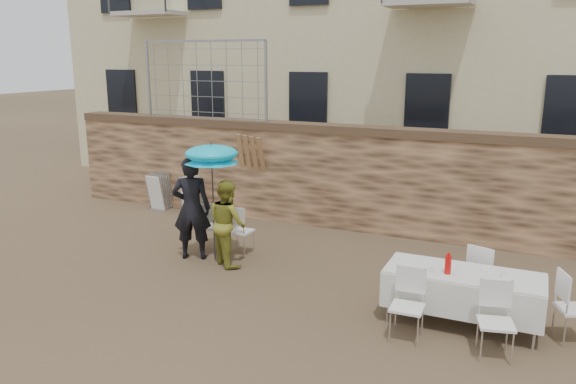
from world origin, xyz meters
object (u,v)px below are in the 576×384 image
at_px(table_chair_front_left, 407,306).
at_px(couple_chair_left, 209,225).
at_px(man_suit, 192,208).
at_px(table_chair_front_right, 496,322).
at_px(soda_bottle, 448,265).
at_px(table_chair_back, 483,274).
at_px(couple_chair_right, 240,230).
at_px(banquet_table, 464,275).
at_px(umbrella, 212,157).
at_px(table_chair_side, 575,307).
at_px(chair_stack_right, 196,193).
at_px(woman_dress, 228,223).
at_px(chair_stack_left, 165,189).

bearing_deg(table_chair_front_left, couple_chair_left, 153.66).
bearing_deg(man_suit, table_chair_front_right, 143.02).
relative_size(soda_bottle, table_chair_back, 0.27).
height_order(couple_chair_right, banquet_table, couple_chair_right).
xyz_separation_m(couple_chair_left, table_chair_back, (5.11, -0.45, 0.00)).
bearing_deg(table_chair_front_left, umbrella, 156.92).
relative_size(umbrella, table_chair_side, 2.12).
distance_m(umbrella, chair_stack_right, 3.71).
height_order(woman_dress, chair_stack_right, woman_dress).
bearing_deg(table_chair_front_right, table_chair_front_left, 166.15).
relative_size(soda_bottle, chair_stack_right, 0.28).
relative_size(umbrella, table_chair_front_left, 2.12).
height_order(table_chair_front_left, chair_stack_right, table_chair_front_left).
bearing_deg(woman_dress, chair_stack_left, -4.40).
xyz_separation_m(couple_chair_left, chair_stack_right, (-1.75, 2.20, -0.02)).
xyz_separation_m(woman_dress, table_chair_side, (5.56, -0.60, -0.29)).
bearing_deg(table_chair_side, chair_stack_left, 48.49).
distance_m(couple_chair_right, table_chair_front_left, 4.13).
height_order(table_chair_back, chair_stack_right, table_chair_back).
height_order(man_suit, woman_dress, man_suit).
bearing_deg(woman_dress, umbrella, 18.63).
relative_size(couple_chair_left, table_chair_side, 1.00).
distance_m(woman_dress, umbrella, 1.20).
distance_m(banquet_table, table_chair_front_left, 0.99).
bearing_deg(table_chair_front_left, table_chair_side, 21.61).
bearing_deg(table_chair_back, soda_bottle, 84.91).
relative_size(table_chair_back, table_chair_side, 1.00).
xyz_separation_m(man_suit, woman_dress, (0.75, 0.00, -0.18)).
distance_m(umbrella, table_chair_back, 4.92).
distance_m(couple_chair_right, table_chair_front_right, 5.12).
bearing_deg(couple_chair_left, couple_chair_right, 154.44).
bearing_deg(table_chair_side, couple_chair_right, 57.39).
height_order(umbrella, table_chair_front_left, umbrella).
bearing_deg(couple_chair_right, man_suit, 40.42).
bearing_deg(banquet_table, soda_bottle, -143.13).
relative_size(couple_chair_right, chair_stack_right, 1.04).
relative_size(couple_chair_left, soda_bottle, 3.69).
height_order(couple_chair_left, couple_chair_right, same).
bearing_deg(chair_stack_left, soda_bottle, -26.08).
xyz_separation_m(couple_chair_right, banquet_table, (4.21, -1.25, 0.25)).
xyz_separation_m(table_chair_back, table_chair_side, (1.20, -0.70, 0.00)).
relative_size(table_chair_front_left, chair_stack_right, 1.04).
xyz_separation_m(banquet_table, chair_stack_left, (-7.55, 3.45, -0.27)).
height_order(umbrella, banquet_table, umbrella).
relative_size(banquet_table, chair_stack_right, 2.28).
xyz_separation_m(umbrella, table_chair_back, (4.71, -0.00, -1.44)).
height_order(umbrella, couple_chair_left, umbrella).
xyz_separation_m(woman_dress, soda_bottle, (3.96, -0.85, 0.13)).
bearing_deg(man_suit, chair_stack_left, -68.03).
xyz_separation_m(man_suit, chair_stack_left, (-2.65, 2.75, -0.50)).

